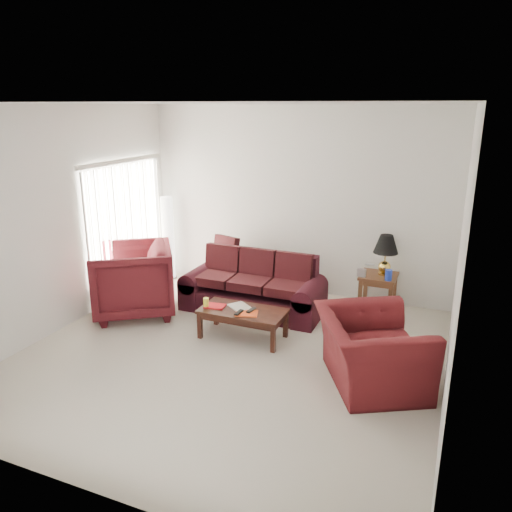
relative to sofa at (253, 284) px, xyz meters
The scene contains 19 objects.
floor 1.49m from the sofa, 78.46° to the right, with size 5.00×5.00×0.00m, color beige.
blinds 2.23m from the sofa, behind, with size 0.10×2.00×2.16m, color silver.
sofa is the anchor object (origin of this frame).
throw_pillow 1.03m from the sofa, 139.29° to the left, with size 0.45×0.13×0.45m, color black.
end_table 1.87m from the sofa, 22.04° to the left, with size 0.53×0.53×0.58m, color #51231B, non-canonical shape.
table_lamp 2.00m from the sofa, 22.54° to the left, with size 0.36×0.36×0.60m, color gold, non-canonical shape.
clock 1.61m from the sofa, 19.04° to the left, with size 0.12×0.04×0.12m, color silver.
blue_canister 1.97m from the sofa, 14.92° to the left, with size 0.10×0.10×0.16m, color #1930A8.
picture_frame 1.82m from the sofa, 30.50° to the left, with size 0.12×0.02×0.15m, color #BCBDC1.
floor_lamp 2.13m from the sofa, 157.78° to the left, with size 0.24×0.24×1.49m, color silver, non-canonical shape.
armchair_left 1.77m from the sofa, 154.35° to the right, with size 1.12×1.15×1.04m, color #420F14.
armchair_right 2.44m from the sofa, 34.54° to the right, with size 1.22×1.06×0.79m, color #491114.
coffee_table 0.95m from the sofa, 75.01° to the right, with size 1.13×0.57×0.40m, color black, non-canonical shape.
magazine_red 0.94m from the sofa, 99.36° to the right, with size 0.26×0.20×0.02m, color red.
magazine_white 0.84m from the sofa, 78.58° to the right, with size 0.30×0.23×0.02m, color silver.
magazine_orange 1.05m from the sofa, 71.20° to the right, with size 0.28×0.21×0.02m, color #DA4819.
remote_a 1.07m from the sofa, 76.41° to the right, with size 0.05×0.17×0.02m, color black.
remote_b 0.98m from the sofa, 68.01° to the right, with size 0.05×0.18×0.02m, color black.
yellow_glass 1.02m from the sofa, 104.32° to the right, with size 0.08×0.08×0.13m, color yellow.
Camera 1 is at (2.45, -5.02, 2.98)m, focal length 35.00 mm.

